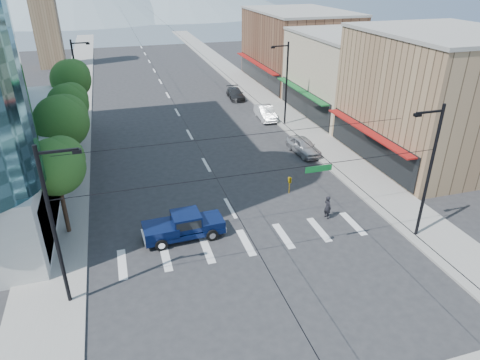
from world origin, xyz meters
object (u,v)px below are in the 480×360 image
(pickup_truck, at_px, (183,225))
(parked_car_far, at_px, (235,94))
(pedestrian, at_px, (328,207))
(parked_car_mid, at_px, (265,113))
(parked_car_near, at_px, (304,146))

(pickup_truck, height_order, parked_car_far, pickup_truck)
(pedestrian, height_order, parked_car_mid, pedestrian)
(pickup_truck, bearing_deg, pedestrian, -5.28)
(pickup_truck, distance_m, parked_car_near, 17.07)
(pickup_truck, relative_size, pedestrian, 3.10)
(pickup_truck, relative_size, parked_car_far, 1.17)
(pedestrian, height_order, parked_car_near, pedestrian)
(parked_car_far, bearing_deg, parked_car_near, -83.14)
(parked_car_far, bearing_deg, pedestrian, -90.05)
(pickup_truck, height_order, pedestrian, pickup_truck)
(pickup_truck, bearing_deg, parked_car_mid, 55.31)
(parked_car_mid, bearing_deg, parked_car_near, -86.72)
(pedestrian, distance_m, parked_car_near, 11.57)
(pedestrian, xyz_separation_m, parked_car_near, (3.21, 11.12, -0.11))
(pickup_truck, xyz_separation_m, parked_car_mid, (13.34, 21.27, -0.17))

